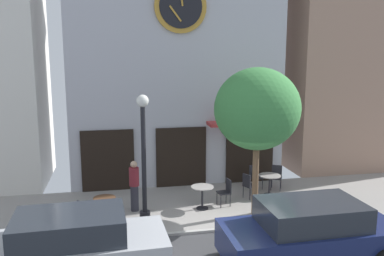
% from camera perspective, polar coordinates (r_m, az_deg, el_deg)
% --- Properties ---
extents(ground_plane, '(27.91, 10.67, 0.13)m').
position_cam_1_polar(ground_plane, '(11.37, 7.46, -16.11)').
color(ground_plane, gray).
extents(clock_building, '(8.29, 4.31, 11.91)m').
position_cam_1_polar(clock_building, '(16.64, -2.50, 14.12)').
color(clock_building, '#B2B2BC').
rests_on(clock_building, ground_plane).
extents(street_lamp, '(0.36, 0.36, 3.89)m').
position_cam_1_polar(street_lamp, '(12.04, -6.81, -4.41)').
color(street_lamp, black).
rests_on(street_lamp, ground_plane).
extents(street_tree, '(2.67, 2.40, 4.66)m').
position_cam_1_polar(street_tree, '(12.52, 9.19, 2.61)').
color(street_tree, brown).
rests_on(street_tree, ground_plane).
extents(cafe_table_near_door, '(0.69, 0.69, 0.72)m').
position_cam_1_polar(cafe_table_near_door, '(12.87, -12.21, -10.48)').
color(cafe_table_near_door, black).
rests_on(cafe_table_near_door, ground_plane).
extents(cafe_table_rightmost, '(0.75, 0.75, 0.77)m').
position_cam_1_polar(cafe_table_rightmost, '(13.46, 1.46, -9.08)').
color(cafe_table_rightmost, black).
rests_on(cafe_table_rightmost, ground_plane).
extents(cafe_table_center, '(0.79, 0.79, 0.76)m').
position_cam_1_polar(cafe_table_center, '(14.97, 10.88, -7.24)').
color(cafe_table_center, black).
rests_on(cafe_table_center, ground_plane).
extents(cafe_chair_mid_row, '(0.50, 0.50, 0.90)m').
position_cam_1_polar(cafe_chair_mid_row, '(15.64, 8.85, -6.55)').
color(cafe_chair_mid_row, black).
rests_on(cafe_chair_mid_row, ground_plane).
extents(cafe_chair_left_end, '(0.56, 0.56, 0.90)m').
position_cam_1_polar(cafe_chair_left_end, '(12.29, -14.85, -11.48)').
color(cafe_chair_left_end, black).
rests_on(cafe_chair_left_end, ground_plane).
extents(cafe_chair_under_awning, '(0.53, 0.53, 0.90)m').
position_cam_1_polar(cafe_chair_under_awning, '(14.53, 7.97, -7.83)').
color(cafe_chair_under_awning, black).
rests_on(cafe_chair_under_awning, ground_plane).
extents(cafe_chair_outer, '(0.45, 0.45, 0.90)m').
position_cam_1_polar(cafe_chair_outer, '(13.83, 4.80, -8.70)').
color(cafe_chair_outer, black).
rests_on(cafe_chair_outer, ground_plane).
extents(cafe_chair_near_tree, '(0.54, 0.54, 0.90)m').
position_cam_1_polar(cafe_chair_near_tree, '(15.73, 11.81, -6.54)').
color(cafe_chair_near_tree, black).
rests_on(cafe_chair_near_tree, ground_plane).
extents(pedestrian_maroon, '(0.42, 0.42, 1.67)m').
position_cam_1_polar(pedestrian_maroon, '(13.34, -8.13, -7.98)').
color(pedestrian_maroon, '#2D2D38').
rests_on(pedestrian_maroon, ground_plane).
extents(parked_car_silver, '(4.36, 2.14, 1.55)m').
position_cam_1_polar(parked_car_silver, '(9.82, -16.69, -15.82)').
color(parked_car_silver, '#B7BABF').
rests_on(parked_car_silver, ground_plane).
extents(parked_car_navy, '(4.32, 2.07, 1.55)m').
position_cam_1_polar(parked_car_navy, '(10.51, 16.30, -14.02)').
color(parked_car_navy, navy).
rests_on(parked_car_navy, ground_plane).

